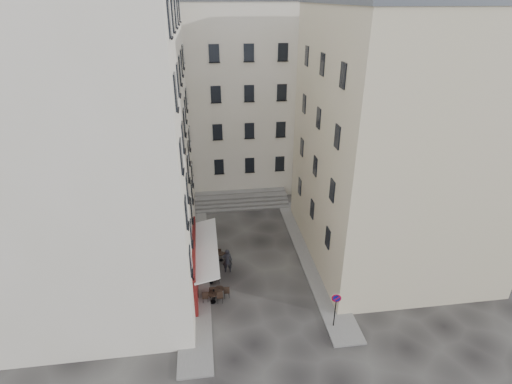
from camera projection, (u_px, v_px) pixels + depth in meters
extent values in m
plane|color=black|center=(260.00, 287.00, 28.10)|extent=(90.00, 90.00, 0.00)
cube|color=slate|center=(195.00, 258.00, 31.08)|extent=(2.00, 22.00, 0.12)
cube|color=slate|center=(311.00, 256.00, 31.28)|extent=(2.00, 18.00, 0.12)
cube|color=beige|center=(89.00, 145.00, 25.08)|extent=(12.00, 16.00, 20.00)
cube|color=beige|center=(399.00, 142.00, 28.50)|extent=(12.00, 14.00, 18.00)
cube|color=beige|center=(224.00, 98.00, 40.89)|extent=(18.00, 10.00, 18.00)
cube|color=#4D120B|center=(195.00, 263.00, 27.68)|extent=(0.25, 7.00, 3.50)
cube|color=black|center=(196.00, 267.00, 27.84)|extent=(0.06, 3.85, 2.00)
cube|color=silver|center=(206.00, 248.00, 27.25)|extent=(1.58, 7.30, 0.41)
cube|color=slate|center=(242.00, 206.00, 38.63)|extent=(9.00, 1.80, 0.20)
cube|color=slate|center=(242.00, 202.00, 38.94)|extent=(9.00, 1.80, 0.20)
cube|color=slate|center=(241.00, 198.00, 39.26)|extent=(9.00, 1.80, 0.20)
cube|color=slate|center=(241.00, 195.00, 39.57)|extent=(9.00, 1.80, 0.20)
cylinder|color=black|center=(214.00, 295.00, 26.62)|extent=(0.10, 0.10, 0.90)
sphere|color=black|center=(214.00, 290.00, 26.41)|extent=(0.12, 0.12, 0.12)
cylinder|color=black|center=(212.00, 264.00, 29.73)|extent=(0.10, 0.10, 0.90)
sphere|color=black|center=(212.00, 259.00, 29.52)|extent=(0.12, 0.12, 0.12)
cylinder|color=black|center=(210.00, 239.00, 32.84)|extent=(0.10, 0.10, 0.90)
sphere|color=black|center=(210.00, 234.00, 32.63)|extent=(0.12, 0.12, 0.12)
cylinder|color=black|center=(335.00, 311.00, 24.13)|extent=(0.06, 0.06, 2.53)
cylinder|color=#B30B21|center=(336.00, 298.00, 23.68)|extent=(0.58, 0.15, 0.59)
cylinder|color=navy|center=(337.00, 299.00, 23.66)|extent=(0.42, 0.12, 0.43)
cube|color=#B30B21|center=(337.00, 299.00, 23.64)|extent=(0.34, 0.09, 0.34)
cylinder|color=black|center=(213.00, 302.00, 26.59)|extent=(0.38, 0.38, 0.02)
cylinder|color=black|center=(213.00, 298.00, 26.44)|extent=(0.05, 0.05, 0.75)
cylinder|color=black|center=(212.00, 294.00, 26.29)|extent=(0.64, 0.64, 0.04)
cube|color=black|center=(220.00, 297.00, 26.47)|extent=(0.41, 0.41, 0.96)
cube|color=black|center=(205.00, 297.00, 26.45)|extent=(0.41, 0.41, 0.96)
cylinder|color=black|center=(220.00, 297.00, 27.04)|extent=(0.38, 0.38, 0.02)
cylinder|color=black|center=(219.00, 293.00, 26.88)|extent=(0.05, 0.05, 0.74)
cylinder|color=black|center=(219.00, 289.00, 26.73)|extent=(0.64, 0.64, 0.04)
cube|color=black|center=(227.00, 292.00, 26.92)|extent=(0.40, 0.40, 0.95)
cube|color=black|center=(212.00, 292.00, 26.90)|extent=(0.40, 0.40, 0.95)
cylinder|color=black|center=(210.00, 282.00, 28.43)|extent=(0.39, 0.39, 0.02)
cylinder|color=black|center=(210.00, 278.00, 28.27)|extent=(0.05, 0.05, 0.76)
cylinder|color=black|center=(210.00, 274.00, 28.12)|extent=(0.65, 0.65, 0.04)
cube|color=black|center=(217.00, 277.00, 28.31)|extent=(0.41, 0.41, 0.98)
cube|color=black|center=(203.00, 277.00, 28.29)|extent=(0.41, 0.41, 0.98)
cylinder|color=black|center=(221.00, 260.00, 30.82)|extent=(0.33, 0.33, 0.02)
cylinder|color=black|center=(221.00, 257.00, 30.69)|extent=(0.05, 0.05, 0.65)
cylinder|color=black|center=(221.00, 254.00, 30.56)|extent=(0.56, 0.56, 0.04)
cube|color=black|center=(226.00, 256.00, 30.72)|extent=(0.35, 0.35, 0.84)
cube|color=black|center=(216.00, 256.00, 30.70)|extent=(0.35, 0.35, 0.84)
cylinder|color=black|center=(214.00, 257.00, 31.24)|extent=(0.32, 0.32, 0.02)
cylinder|color=black|center=(214.00, 253.00, 31.11)|extent=(0.04, 0.04, 0.62)
cylinder|color=black|center=(214.00, 250.00, 30.99)|extent=(0.53, 0.53, 0.04)
cube|color=black|center=(219.00, 253.00, 31.14)|extent=(0.34, 0.34, 0.80)
cube|color=black|center=(209.00, 253.00, 31.13)|extent=(0.34, 0.34, 0.80)
imported|color=black|center=(227.00, 261.00, 29.23)|extent=(0.72, 0.48, 1.96)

